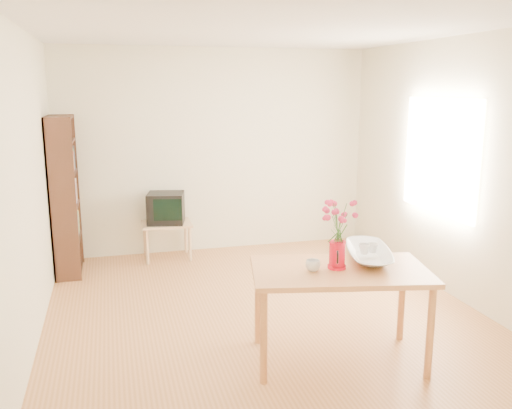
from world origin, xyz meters
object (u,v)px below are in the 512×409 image
object	(u,v)px
pitcher	(337,256)
television	(166,207)
bowl	(370,230)
table	(340,279)
mug	(313,266)

from	to	relation	value
pitcher	television	world-z (taller)	pitcher
bowl	pitcher	bearing A→B (deg)	-156.39
table	television	distance (m)	3.14
table	television	bearing A→B (deg)	120.64
bowl	television	world-z (taller)	bowl
television	pitcher	bearing A→B (deg)	-59.37
mug	bowl	xyz separation A→B (m)	(0.54, 0.17, 0.20)
mug	television	bearing A→B (deg)	-101.02
table	bowl	distance (m)	0.49
table	bowl	world-z (taller)	bowl
bowl	television	xyz separation A→B (m)	(-1.34, 2.80, -0.34)
mug	bowl	world-z (taller)	bowl
table	pitcher	size ratio (longest dim) A/B	6.80
table	mug	bearing A→B (deg)	-168.38
mug	bowl	distance (m)	0.60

